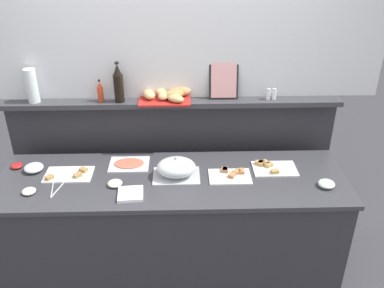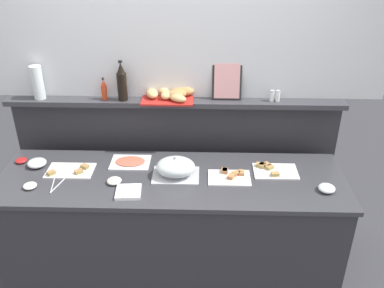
{
  "view_description": "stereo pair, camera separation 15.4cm",
  "coord_description": "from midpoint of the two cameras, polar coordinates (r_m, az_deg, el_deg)",
  "views": [
    {
      "loc": [
        0.07,
        -2.56,
        2.57
      ],
      "look_at": [
        0.15,
        0.1,
        1.11
      ],
      "focal_mm": 39.27,
      "sensor_mm": 36.0,
      "label": 1
    },
    {
      "loc": [
        0.23,
        -2.56,
        2.57
      ],
      "look_at": [
        0.15,
        0.1,
        1.11
      ],
      "focal_mm": 39.27,
      "sensor_mm": 36.0,
      "label": 2
    }
  ],
  "objects": [
    {
      "name": "ground_plane",
      "position": [
        4.07,
        -3.43,
        -10.4
      ],
      "size": [
        12.0,
        12.0,
        0.0
      ],
      "primitive_type": "plane",
      "color": "#38383D"
    },
    {
      "name": "buffet_counter",
      "position": [
        3.33,
        -3.91,
        -11.0
      ],
      "size": [
        2.54,
        0.75,
        0.88
      ],
      "color": "#2D2D33",
      "rests_on": "ground_plane"
    },
    {
      "name": "back_ledge_unit",
      "position": [
        3.64,
        -3.76,
        -2.55
      ],
      "size": [
        2.67,
        0.22,
        1.29
      ],
      "color": "#2D2D33",
      "rests_on": "ground_plane"
    },
    {
      "name": "upper_wall_panel",
      "position": [
        3.2,
        -4.5,
        17.48
      ],
      "size": [
        3.27,
        0.08,
        1.31
      ],
      "primitive_type": "cube",
      "color": "silver",
      "rests_on": "back_ledge_unit"
    },
    {
      "name": "sandwich_platter_side",
      "position": [
        3.2,
        9.46,
        -3.21
      ],
      "size": [
        0.33,
        0.22,
        0.04
      ],
      "color": "white",
      "rests_on": "buffet_counter"
    },
    {
      "name": "sandwich_platter_rear",
      "position": [
        3.24,
        -17.67,
        -3.98
      ],
      "size": [
        0.35,
        0.21,
        0.04
      ],
      "color": "white",
      "rests_on": "buffet_counter"
    },
    {
      "name": "sandwich_platter_front",
      "position": [
        3.08,
        3.83,
        -4.26
      ],
      "size": [
        0.31,
        0.21,
        0.04
      ],
      "color": "white",
      "rests_on": "buffet_counter"
    },
    {
      "name": "cold_cuts_platter",
      "position": [
        3.26,
        -9.87,
        -2.7
      ],
      "size": [
        0.3,
        0.22,
        0.02
      ],
      "color": "white",
      "rests_on": "buffet_counter"
    },
    {
      "name": "serving_cloche",
      "position": [
        3.04,
        -3.61,
        -3.32
      ],
      "size": [
        0.34,
        0.24,
        0.17
      ],
      "color": "#B7BABF",
      "rests_on": "buffet_counter"
    },
    {
      "name": "glass_bowl_large",
      "position": [
        3.08,
        16.44,
        -5.26
      ],
      "size": [
        0.12,
        0.12,
        0.05
      ],
      "color": "silver",
      "rests_on": "buffet_counter"
    },
    {
      "name": "glass_bowl_medium",
      "position": [
        3.37,
        -21.93,
        -3.07
      ],
      "size": [
        0.14,
        0.14,
        0.06
      ],
      "color": "silver",
      "rests_on": "buffet_counter"
    },
    {
      "name": "condiment_bowl_teal",
      "position": [
        3.47,
        -23.88,
        -2.72
      ],
      "size": [
        0.09,
        0.09,
        0.03
      ],
      "primitive_type": "ellipsoid",
      "color": "red",
      "rests_on": "buffet_counter"
    },
    {
      "name": "condiment_bowl_dark",
      "position": [
        3.04,
        -11.86,
        -5.27
      ],
      "size": [
        0.11,
        0.11,
        0.04
      ],
      "primitive_type": "ellipsoid",
      "color": "silver",
      "rests_on": "buffet_counter"
    },
    {
      "name": "condiment_bowl_cream",
      "position": [
        3.13,
        -22.61,
        -5.96
      ],
      "size": [
        0.1,
        0.1,
        0.03
      ],
      "primitive_type": "ellipsoid",
      "color": "silver",
      "rests_on": "buffet_counter"
    },
    {
      "name": "serving_tongs",
      "position": [
        3.1,
        -19.55,
        -6.0
      ],
      "size": [
        0.08,
        0.19,
        0.01
      ],
      "color": "#B7BABF",
      "rests_on": "buffet_counter"
    },
    {
      "name": "napkin_stack",
      "position": [
        2.92,
        -9.86,
        -6.74
      ],
      "size": [
        0.18,
        0.18,
        0.02
      ],
      "primitive_type": "cube",
      "rotation": [
        0.0,
        0.0,
        0.07
      ],
      "color": "white",
      "rests_on": "buffet_counter"
    },
    {
      "name": "hot_sauce_bottle",
      "position": [
        3.34,
        -13.67,
        6.88
      ],
      "size": [
        0.04,
        0.04,
        0.18
      ],
      "color": "red",
      "rests_on": "back_ledge_unit"
    },
    {
      "name": "wine_bottle_dark",
      "position": [
        3.28,
        -11.3,
        7.98
      ],
      "size": [
        0.08,
        0.08,
        0.32
      ],
      "color": "black",
      "rests_on": "back_ledge_unit"
    },
    {
      "name": "salt_shaker",
      "position": [
        3.33,
        9.04,
        6.7
      ],
      "size": [
        0.03,
        0.03,
        0.09
      ],
      "color": "white",
      "rests_on": "back_ledge_unit"
    },
    {
      "name": "pepper_shaker",
      "position": [
        3.34,
        9.79,
        6.69
      ],
      "size": [
        0.03,
        0.03,
        0.09
      ],
      "color": "white",
      "rests_on": "back_ledge_unit"
    },
    {
      "name": "bread_basket",
      "position": [
        3.3,
        -4.51,
        6.64
      ],
      "size": [
        0.42,
        0.29,
        0.08
      ],
      "color": "#B2231E",
      "rests_on": "back_ledge_unit"
    },
    {
      "name": "framed_picture",
      "position": [
        3.28,
        2.98,
        8.63
      ],
      "size": [
        0.23,
        0.08,
        0.3
      ],
      "color": "black",
      "rests_on": "back_ledge_unit"
    },
    {
      "name": "water_carafe",
      "position": [
        3.46,
        -22.15,
        7.33
      ],
      "size": [
        0.09,
        0.09,
        0.26
      ],
      "primitive_type": "cylinder",
      "color": "silver",
      "rests_on": "back_ledge_unit"
    }
  ]
}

